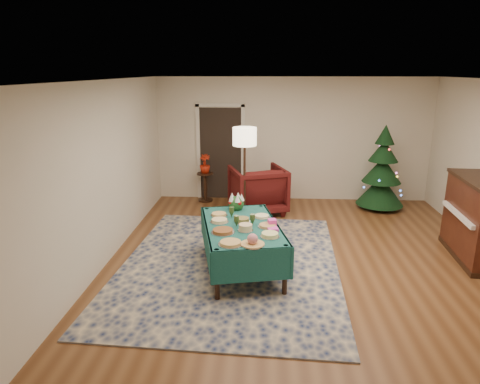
# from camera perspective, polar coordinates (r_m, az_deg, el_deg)

# --- Properties ---
(room_shell) EXTENTS (7.00, 7.00, 7.00)m
(room_shell) POSITION_cam_1_polar(r_m,az_deg,el_deg) (6.14, 9.11, 1.76)
(room_shell) COLOR #593319
(room_shell) RESTS_ON ground
(doorway) EXTENTS (1.08, 0.04, 2.16)m
(doorway) POSITION_cam_1_polar(r_m,az_deg,el_deg) (9.61, -2.60, 5.53)
(doorway) COLOR black
(doorway) RESTS_ON ground
(rug) EXTENTS (3.43, 4.37, 0.02)m
(rug) POSITION_cam_1_polar(r_m,az_deg,el_deg) (6.54, -1.35, -9.62)
(rug) COLOR #14224C
(rug) RESTS_ON ground
(buffet_table) EXTENTS (1.40, 1.98, 0.70)m
(buffet_table) POSITION_cam_1_polar(r_m,az_deg,el_deg) (6.18, 0.22, -5.60)
(buffet_table) COLOR black
(buffet_table) RESTS_ON ground
(platter_0) EXTENTS (0.31, 0.31, 0.04)m
(platter_0) POSITION_cam_1_polar(r_m,az_deg,el_deg) (5.45, -1.28, -6.83)
(platter_0) COLOR silver
(platter_0) RESTS_ON buffet_table
(platter_1) EXTENTS (0.31, 0.31, 0.15)m
(platter_1) POSITION_cam_1_polar(r_m,az_deg,el_deg) (5.43, 1.68, -6.49)
(platter_1) COLOR silver
(platter_1) RESTS_ON buffet_table
(platter_2) EXTENTS (0.26, 0.26, 0.06)m
(platter_2) POSITION_cam_1_polar(r_m,az_deg,el_deg) (5.70, 4.00, -5.74)
(platter_2) COLOR silver
(platter_2) RESTS_ON buffet_table
(platter_3) EXTENTS (0.32, 0.32, 0.05)m
(platter_3) POSITION_cam_1_polar(r_m,az_deg,el_deg) (5.83, -2.30, -5.24)
(platter_3) COLOR silver
(platter_3) RESTS_ON buffet_table
(platter_4) EXTENTS (0.22, 0.22, 0.10)m
(platter_4) POSITION_cam_1_polar(r_m,az_deg,el_deg) (5.89, 0.74, -4.78)
(platter_4) COLOR silver
(platter_4) RESTS_ON buffet_table
(platter_5) EXTENTS (0.27, 0.27, 0.04)m
(platter_5) POSITION_cam_1_polar(r_m,az_deg,el_deg) (6.05, 3.67, -4.52)
(platter_5) COLOR silver
(platter_5) RESTS_ON buffet_table
(platter_6) EXTENTS (0.27, 0.27, 0.05)m
(platter_6) POSITION_cam_1_polar(r_m,az_deg,el_deg) (6.23, -2.77, -3.85)
(platter_6) COLOR silver
(platter_6) RESTS_ON buffet_table
(platter_7) EXTENTS (0.23, 0.23, 0.07)m
(platter_7) POSITION_cam_1_polar(r_m,az_deg,el_deg) (6.21, 0.31, -3.78)
(platter_7) COLOR silver
(platter_7) RESTS_ON buffet_table
(platter_8) EXTENTS (0.24, 0.24, 0.04)m
(platter_8) POSITION_cam_1_polar(r_m,az_deg,el_deg) (6.42, 2.93, -3.27)
(platter_8) COLOR silver
(platter_8) RESTS_ON buffet_table
(platter_9) EXTENTS (0.26, 0.26, 0.04)m
(platter_9) POSITION_cam_1_polar(r_m,az_deg,el_deg) (6.51, -2.82, -3.01)
(platter_9) COLOR silver
(platter_9) RESTS_ON buffet_table
(goblet_0) EXTENTS (0.07, 0.07, 0.16)m
(goblet_0) POSITION_cam_1_polar(r_m,az_deg,el_deg) (6.39, -1.13, -2.68)
(goblet_0) COLOR #2D471E
(goblet_0) RESTS_ON buffet_table
(goblet_1) EXTENTS (0.07, 0.07, 0.16)m
(goblet_1) POSITION_cam_1_polar(r_m,az_deg,el_deg) (6.09, 1.68, -3.66)
(goblet_1) COLOR #2D471E
(goblet_1) RESTS_ON buffet_table
(goblet_2) EXTENTS (0.07, 0.07, 0.16)m
(goblet_2) POSITION_cam_1_polar(r_m,az_deg,el_deg) (6.03, -0.48, -3.86)
(goblet_2) COLOR #2D471E
(goblet_2) RESTS_ON buffet_table
(napkin_stack) EXTENTS (0.17, 0.17, 0.04)m
(napkin_stack) POSITION_cam_1_polar(r_m,az_deg,el_deg) (5.93, 4.39, -4.95)
(napkin_stack) COLOR #EB41B7
(napkin_stack) RESTS_ON buffet_table
(gift_box) EXTENTS (0.13, 0.13, 0.09)m
(gift_box) POSITION_cam_1_polar(r_m,az_deg,el_deg) (6.10, 4.29, -4.07)
(gift_box) COLOR #E640B2
(gift_box) RESTS_ON buffet_table
(centerpiece) EXTENTS (0.25, 0.25, 0.29)m
(centerpiece) POSITION_cam_1_polar(r_m,az_deg,el_deg) (6.75, -0.51, -1.35)
(centerpiece) COLOR #1E4C1E
(centerpiece) RESTS_ON buffet_table
(armchair) EXTENTS (1.27, 1.23, 1.05)m
(armchair) POSITION_cam_1_polar(r_m,az_deg,el_deg) (8.72, 2.38, 0.62)
(armchair) COLOR #460F0F
(armchair) RESTS_ON ground
(floor_lamp) EXTENTS (0.44, 0.44, 1.82)m
(floor_lamp) POSITION_cam_1_polar(r_m,az_deg,el_deg) (7.92, 0.62, 6.62)
(floor_lamp) COLOR #A57F3F
(floor_lamp) RESTS_ON ground
(side_table) EXTENTS (0.36, 0.36, 0.64)m
(side_table) POSITION_cam_1_polar(r_m,az_deg,el_deg) (9.55, -4.65, 0.61)
(side_table) COLOR black
(side_table) RESTS_ON ground
(potted_plant) EXTENTS (0.23, 0.42, 0.23)m
(potted_plant) POSITION_cam_1_polar(r_m,az_deg,el_deg) (9.44, -4.71, 3.23)
(potted_plant) COLOR #AC200C
(potted_plant) RESTS_ON side_table
(christmas_tree) EXTENTS (1.00, 1.00, 1.77)m
(christmas_tree) POSITION_cam_1_polar(r_m,az_deg,el_deg) (9.38, 18.41, 2.60)
(christmas_tree) COLOR black
(christmas_tree) RESTS_ON ground
(piano) EXTENTS (0.79, 1.51, 1.27)m
(piano) POSITION_cam_1_polar(r_m,az_deg,el_deg) (7.48, 29.34, -3.36)
(piano) COLOR black
(piano) RESTS_ON ground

